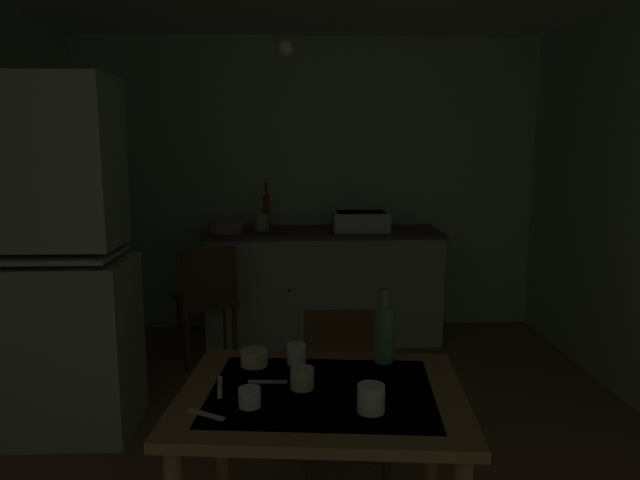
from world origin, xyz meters
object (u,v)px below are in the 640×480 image
(dining_table, at_px, (322,423))
(glass_bottle, at_px, (384,332))
(hand_pump, at_px, (266,209))
(serving_bowl_wide, at_px, (254,358))
(hutch_cabinet, at_px, (45,272))
(mug_tall, at_px, (371,398))
(chair_far_side, at_px, (346,394))
(mixing_bowl_counter, at_px, (225,227))
(sink_basin, at_px, (360,221))
(chair_by_counter, at_px, (207,300))

(dining_table, distance_m, glass_bottle, 0.43)
(hand_pump, relative_size, serving_bowl_wide, 3.81)
(hutch_cabinet, xyz_separation_m, hand_pump, (1.11, 1.57, 0.15))
(hutch_cabinet, relative_size, mug_tall, 22.34)
(dining_table, xyz_separation_m, serving_bowl_wide, (-0.24, 0.24, 0.14))
(hutch_cabinet, distance_m, chair_far_side, 1.75)
(hand_pump, xyz_separation_m, mixing_bowl_counter, (-0.32, -0.10, -0.13))
(sink_basin, height_order, hand_pump, hand_pump)
(hand_pump, distance_m, chair_far_side, 2.35)
(chair_by_counter, bearing_deg, dining_table, -72.16)
(dining_table, relative_size, chair_far_side, 1.14)
(chair_by_counter, xyz_separation_m, glass_bottle, (0.97, -1.98, 0.40))
(dining_table, xyz_separation_m, chair_far_side, (0.14, 0.61, -0.17))
(sink_basin, relative_size, dining_table, 0.43)
(hutch_cabinet, xyz_separation_m, dining_table, (1.43, -1.27, -0.25))
(mixing_bowl_counter, bearing_deg, hutch_cabinet, -118.17)
(hutch_cabinet, height_order, dining_table, hutch_cabinet)
(glass_bottle, bearing_deg, mixing_bowl_counter, 109.61)
(sink_basin, bearing_deg, hutch_cabinet, -140.77)
(hand_pump, relative_size, glass_bottle, 1.37)
(chair_far_side, relative_size, mug_tall, 10.41)
(sink_basin, relative_size, chair_by_counter, 0.50)
(mug_tall, bearing_deg, hutch_cabinet, 137.77)
(hand_pump, height_order, chair_far_side, hand_pump)
(mixing_bowl_counter, xyz_separation_m, serving_bowl_wide, (0.40, -2.50, -0.13))
(hutch_cabinet, relative_size, chair_by_counter, 2.22)
(sink_basin, bearing_deg, serving_bowl_wide, -104.97)
(sink_basin, bearing_deg, hand_pump, 176.59)
(hand_pump, distance_m, serving_bowl_wide, 2.61)
(sink_basin, height_order, glass_bottle, glass_bottle)
(mixing_bowl_counter, relative_size, glass_bottle, 0.96)
(chair_far_side, distance_m, serving_bowl_wide, 0.61)
(mug_tall, bearing_deg, glass_bottle, 76.17)
(hand_pump, bearing_deg, dining_table, -83.61)
(hand_pump, distance_m, dining_table, 2.89)
(serving_bowl_wide, xyz_separation_m, glass_bottle, (0.49, 0.01, 0.09))
(hutch_cabinet, xyz_separation_m, chair_far_side, (1.57, -0.66, -0.43))
(hutch_cabinet, height_order, sink_basin, hutch_cabinet)
(hutch_cabinet, height_order, chair_by_counter, hutch_cabinet)
(hand_pump, xyz_separation_m, chair_by_counter, (-0.40, -0.61, -0.58))
(glass_bottle, bearing_deg, chair_far_side, 107.69)
(mixing_bowl_counter, bearing_deg, chair_far_side, -70.08)
(hutch_cabinet, relative_size, chair_far_side, 2.14)
(serving_bowl_wide, relative_size, mug_tall, 1.18)
(glass_bottle, bearing_deg, hutch_cabinet, 148.86)
(sink_basin, bearing_deg, chair_far_side, -97.88)
(hand_pump, relative_size, mug_tall, 4.50)
(dining_table, relative_size, mug_tall, 11.83)
(mixing_bowl_counter, relative_size, chair_far_side, 0.30)
(mixing_bowl_counter, bearing_deg, serving_bowl_wide, -81.03)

